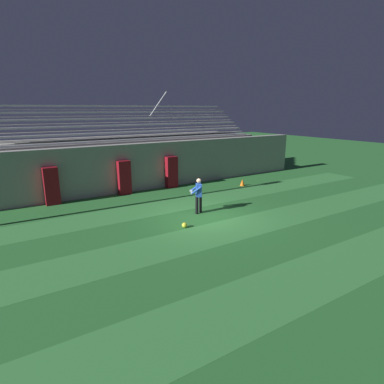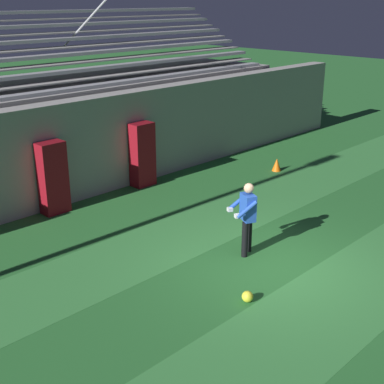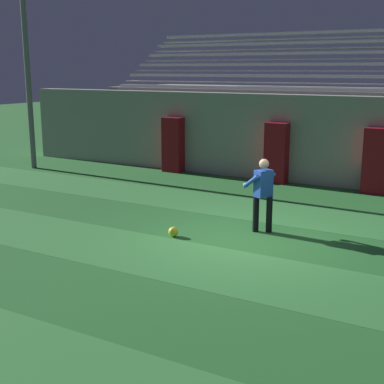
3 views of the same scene
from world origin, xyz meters
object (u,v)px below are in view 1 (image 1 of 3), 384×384
(goalkeeper, at_px, (198,193))
(soccer_ball, at_px, (184,225))
(padding_pillar_far_left, at_px, (51,186))
(traffic_cone, at_px, (242,182))
(padding_pillar_gate_left, at_px, (124,178))
(padding_pillar_gate_right, at_px, (171,172))

(goalkeeper, distance_m, soccer_ball, 2.19)
(padding_pillar_far_left, bearing_deg, traffic_cone, -10.64)
(padding_pillar_gate_left, relative_size, padding_pillar_gate_right, 1.00)
(padding_pillar_far_left, relative_size, traffic_cone, 4.60)
(padding_pillar_gate_left, xyz_separation_m, goalkeeper, (1.65, -5.19, -0.01))
(padding_pillar_gate_right, relative_size, padding_pillar_far_left, 1.00)
(goalkeeper, bearing_deg, padding_pillar_gate_right, 74.61)
(padding_pillar_gate_left, relative_size, soccer_ball, 8.78)
(soccer_ball, bearing_deg, traffic_cone, 32.30)
(soccer_ball, xyz_separation_m, traffic_cone, (7.00, 4.43, 0.10))
(padding_pillar_gate_right, relative_size, traffic_cone, 4.60)
(padding_pillar_gate_right, distance_m, soccer_ball, 7.19)
(padding_pillar_gate_left, distance_m, soccer_ball, 6.55)
(padding_pillar_gate_left, height_order, padding_pillar_far_left, same)
(soccer_ball, height_order, traffic_cone, traffic_cone)
(traffic_cone, bearing_deg, soccer_ball, -147.70)
(padding_pillar_far_left, xyz_separation_m, goalkeeper, (5.52, -5.19, -0.01))
(traffic_cone, bearing_deg, padding_pillar_gate_right, 152.87)
(padding_pillar_far_left, bearing_deg, padding_pillar_gate_right, 0.00)
(padding_pillar_gate_right, bearing_deg, goalkeeper, -105.39)
(padding_pillar_gate_left, relative_size, goalkeeper, 1.16)
(soccer_ball, bearing_deg, padding_pillar_gate_left, 90.88)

